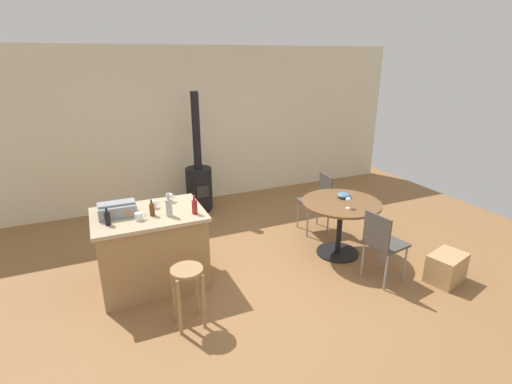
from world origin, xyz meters
TOP-DOWN VIEW (x-y plane):
  - ground_plane at (0.00, 0.00)m, footprint 8.80×8.80m
  - back_wall at (0.00, 3.03)m, footprint 8.00×0.10m
  - kitchen_island at (-1.25, 0.51)m, footprint 1.21×0.86m
  - wooden_stool at (-1.06, -0.39)m, footprint 0.31×0.31m
  - dining_table at (1.14, 0.21)m, footprint 1.02×1.02m
  - folding_chair_near at (1.28, 0.97)m, footprint 0.43×0.43m
  - folding_chair_far at (1.19, -0.54)m, footprint 0.46×0.46m
  - wood_stove at (-0.14, 2.45)m, footprint 0.44×0.45m
  - toolbox at (-1.56, 0.58)m, footprint 0.40×0.27m
  - bottle_0 at (-0.78, 0.29)m, footprint 0.06×0.06m
  - bottle_1 at (-1.21, 0.42)m, footprint 0.06×0.06m
  - bottle_2 at (-1.67, 0.36)m, footprint 0.06×0.06m
  - bottle_3 at (-1.05, 0.34)m, footprint 0.07×0.07m
  - cup_0 at (-1.16, 0.64)m, footprint 0.11×0.07m
  - cup_1 at (-1.36, 0.36)m, footprint 0.12×0.08m
  - cup_2 at (-0.96, 0.75)m, footprint 0.12×0.08m
  - wine_glass at (1.08, 0.00)m, footprint 0.07×0.07m
  - serving_bowl at (1.26, 0.32)m, footprint 0.18×0.18m
  - cardboard_box at (1.92, -0.86)m, footprint 0.52×0.43m

SIDE VIEW (x-z plane):
  - ground_plane at x=0.00m, z-range 0.00..0.00m
  - cardboard_box at x=1.92m, z-range 0.00..0.34m
  - kitchen_island at x=-1.25m, z-range 0.00..0.89m
  - wooden_stool at x=-1.06m, z-range 0.14..0.77m
  - wood_stove at x=-0.14m, z-range -0.49..1.52m
  - folding_chair_near at x=1.28m, z-range 0.08..0.95m
  - folding_chair_far at x=1.19m, z-range 0.08..0.96m
  - dining_table at x=1.14m, z-range 0.20..0.95m
  - serving_bowl at x=1.26m, z-range 0.75..0.82m
  - wine_glass at x=1.08m, z-range 0.79..0.93m
  - cup_1 at x=-1.36m, z-range 0.89..0.97m
  - cup_0 at x=-1.16m, z-range 0.89..0.98m
  - cup_2 at x=-0.96m, z-range 0.89..0.99m
  - bottle_1 at x=-1.21m, z-range 0.87..1.05m
  - toolbox at x=-1.56m, z-range 0.88..1.04m
  - bottle_2 at x=-1.67m, z-range 0.87..1.05m
  - bottle_0 at x=-0.78m, z-range 0.86..1.08m
  - bottle_3 at x=-1.05m, z-range 0.86..1.12m
  - back_wall at x=0.00m, z-range 0.00..2.70m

